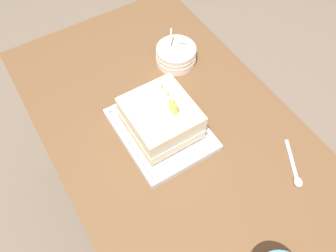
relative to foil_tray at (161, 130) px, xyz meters
The scene contains 6 objects.
ground_plane 0.72m from the foil_tray, 58.81° to the left, with size 8.00×8.00×0.00m, color #6B5B4C.
dining_table 0.12m from the foil_tray, 58.81° to the left, with size 1.21×0.71×0.71m.
foil_tray is the anchor object (origin of this frame).
birthday_cake 0.07m from the foil_tray, 90.00° to the left, with size 0.19×0.18×0.15m.
bowl_stack 0.30m from the foil_tray, 138.78° to the left, with size 0.14×0.14×0.12m.
serving_spoon_near_tray 0.40m from the foil_tray, 37.18° to the left, with size 0.14×0.09×0.01m.
Camera 1 is at (0.46, -0.31, 1.59)m, focal length 36.83 mm.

